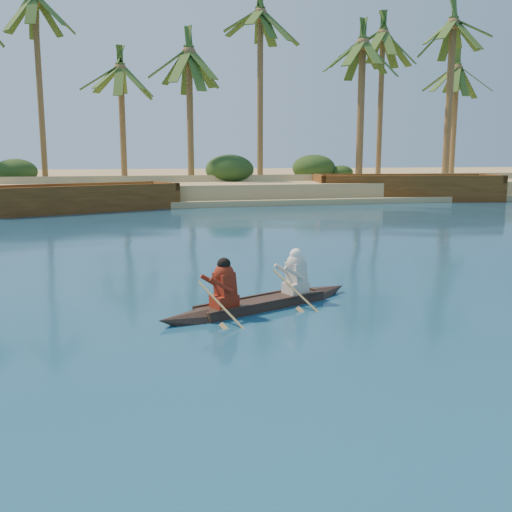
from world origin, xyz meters
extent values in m
plane|color=#0B2B48|center=(0.00, 0.00, 0.00)|extent=(160.00, 160.00, 0.00)
cube|color=tan|center=(0.00, 26.00, 0.12)|extent=(150.00, 8.00, 0.50)
cube|color=tan|center=(0.00, 48.00, 0.55)|extent=(150.00, 50.00, 1.50)
cube|color=brown|center=(-0.66, 22.00, 0.40)|extent=(11.20, 7.08, 1.33)
cube|color=brown|center=(21.35, 24.64, 0.48)|extent=(13.41, 6.87, 1.60)
camera|label=1|loc=(0.69, -12.33, 3.07)|focal=40.00mm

